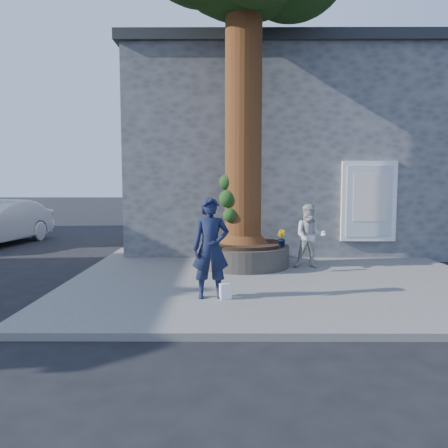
{
  "coord_description": "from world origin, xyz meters",
  "views": [
    {
      "loc": [
        0.37,
        -8.88,
        2.19
      ],
      "look_at": [
        0.33,
        1.22,
        1.25
      ],
      "focal_mm": 35.0,
      "sensor_mm": 36.0,
      "label": 1
    }
  ],
  "objects": [
    {
      "name": "stone_shop",
      "position": [
        2.5,
        7.2,
        3.16
      ],
      "size": [
        10.3,
        8.3,
        6.3
      ],
      "color": "#4E5054",
      "rests_on": "ground"
    },
    {
      "name": "ground",
      "position": [
        0.0,
        0.0,
        0.0
      ],
      "size": [
        120.0,
        120.0,
        0.0
      ],
      "primitive_type": "plane",
      "color": "black",
      "rests_on": "ground"
    },
    {
      "name": "man",
      "position": [
        0.1,
        -1.1,
        1.03
      ],
      "size": [
        0.7,
        0.49,
        1.82
      ],
      "primitive_type": "imported",
      "rotation": [
        0.0,
        0.0,
        0.09
      ],
      "color": "#131934",
      "rests_on": "pavement"
    },
    {
      "name": "pavement",
      "position": [
        1.5,
        1.0,
        0.06
      ],
      "size": [
        9.0,
        8.0,
        0.12
      ],
      "primitive_type": "cube",
      "color": "slate",
      "rests_on": "ground"
    },
    {
      "name": "yellow_line",
      "position": [
        -3.05,
        1.0,
        0.0
      ],
      "size": [
        0.1,
        30.0,
        0.01
      ],
      "primitive_type": "cube",
      "color": "yellow",
      "rests_on": "ground"
    },
    {
      "name": "plant_a",
      "position": [
        -0.05,
        2.6,
        0.92
      ],
      "size": [
        0.23,
        0.18,
        0.39
      ],
      "primitive_type": "imported",
      "rotation": [
        0.0,
        0.0,
        0.22
      ],
      "color": "gray",
      "rests_on": "planter"
    },
    {
      "name": "planter",
      "position": [
        0.8,
        2.0,
        0.41
      ],
      "size": [
        2.3,
        2.3,
        0.6
      ],
      "color": "black",
      "rests_on": "pavement"
    },
    {
      "name": "plant_c",
      "position": [
        1.05,
        1.98,
        0.87
      ],
      "size": [
        0.21,
        0.21,
        0.3
      ],
      "primitive_type": "imported",
      "rotation": [
        0.0,
        0.0,
        3.39
      ],
      "color": "gray",
      "rests_on": "planter"
    },
    {
      "name": "woman",
      "position": [
        2.43,
        1.73,
        0.91
      ],
      "size": [
        0.83,
        0.69,
        1.57
      ],
      "primitive_type": "imported",
      "rotation": [
        0.0,
        0.0,
        -0.12
      ],
      "color": "beige",
      "rests_on": "pavement"
    },
    {
      "name": "shopping_bag",
      "position": [
        0.36,
        -1.19,
        0.26
      ],
      "size": [
        0.23,
        0.18,
        0.28
      ],
      "primitive_type": "cube",
      "rotation": [
        0.0,
        0.0,
        0.33
      ],
      "color": "white",
      "rests_on": "pavement"
    },
    {
      "name": "plant_b",
      "position": [
        1.65,
        1.15,
        0.92
      ],
      "size": [
        0.29,
        0.29,
        0.41
      ],
      "primitive_type": "imported",
      "rotation": [
        0.0,
        0.0,
        1.98
      ],
      "color": "gray",
      "rests_on": "planter"
    },
    {
      "name": "plant_d",
      "position": [
        0.04,
        1.15,
        0.87
      ],
      "size": [
        0.35,
        0.35,
        0.29
      ],
      "primitive_type": "imported",
      "rotation": [
        0.0,
        0.0,
        5.33
      ],
      "color": "gray",
      "rests_on": "planter"
    }
  ]
}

